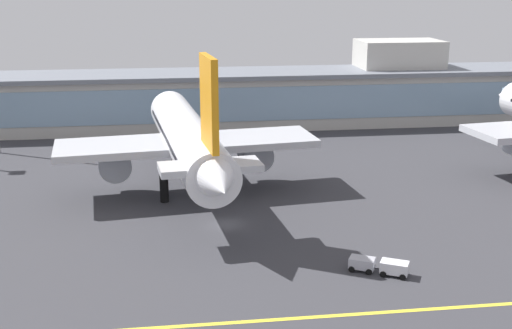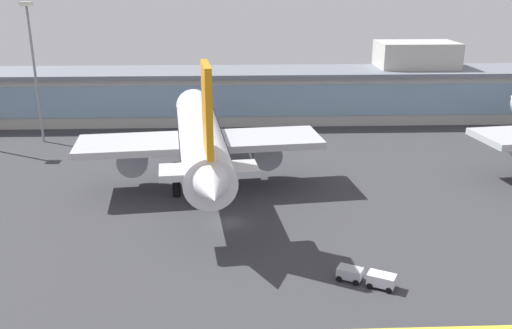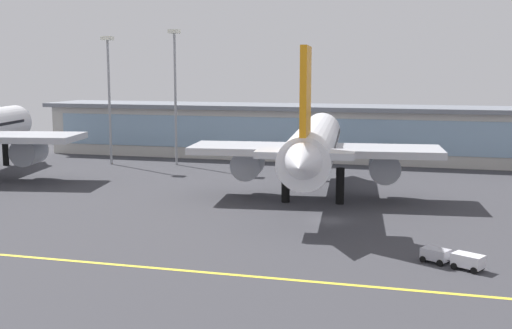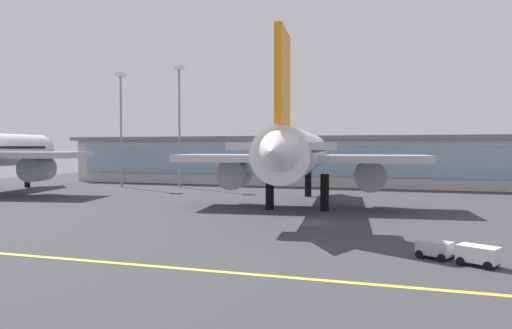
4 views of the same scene
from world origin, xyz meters
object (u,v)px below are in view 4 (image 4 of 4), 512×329
(service_truck_far, at_px, (458,251))
(apron_light_mast_west, at_px, (121,112))
(apron_light_mast_centre, at_px, (179,109))
(airliner_near_right, at_px, (299,154))

(service_truck_far, xyz_separation_m, apron_light_mast_west, (-59.06, 48.67, 14.43))
(service_truck_far, xyz_separation_m, apron_light_mast_centre, (-47.13, 51.05, 15.07))
(airliner_near_right, relative_size, apron_light_mast_west, 2.08)
(airliner_near_right, height_order, service_truck_far, airliner_near_right)
(service_truck_far, bearing_deg, apron_light_mast_centre, 161.21)
(apron_light_mast_centre, bearing_deg, apron_light_mast_west, -168.69)
(airliner_near_right, distance_m, apron_light_mast_centre, 39.46)
(airliner_near_right, bearing_deg, apron_light_mast_west, 55.83)
(apron_light_mast_west, bearing_deg, airliner_near_right, -27.71)
(airliner_near_right, xyz_separation_m, apron_light_mast_west, (-41.78, 21.95, 7.95))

